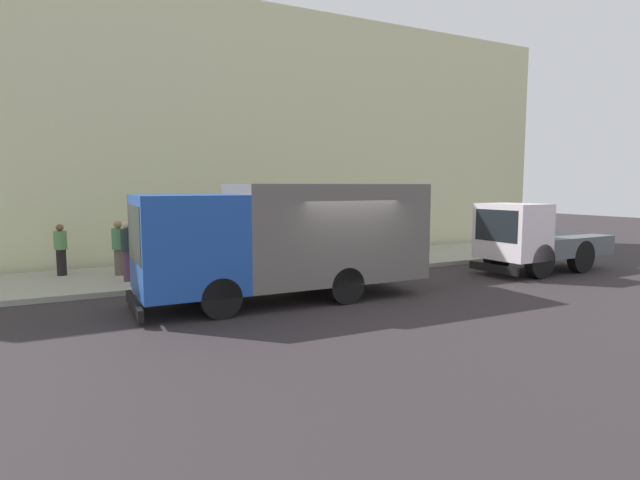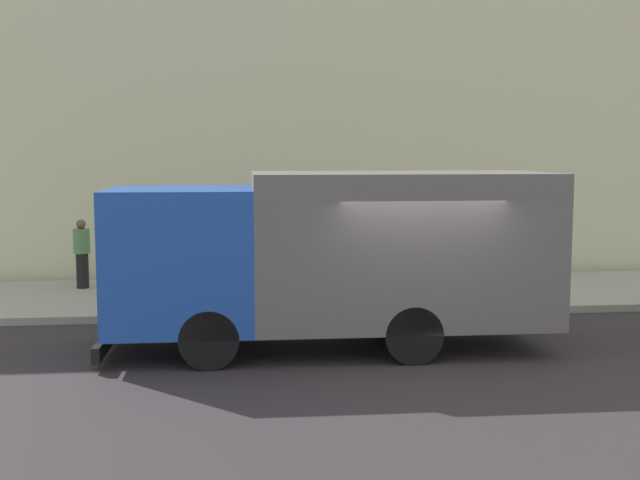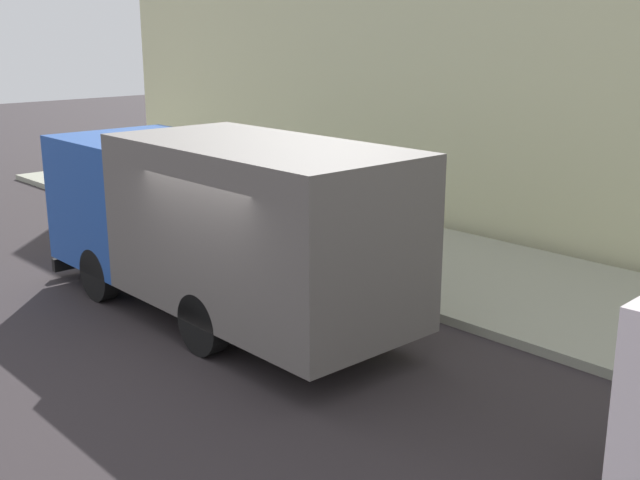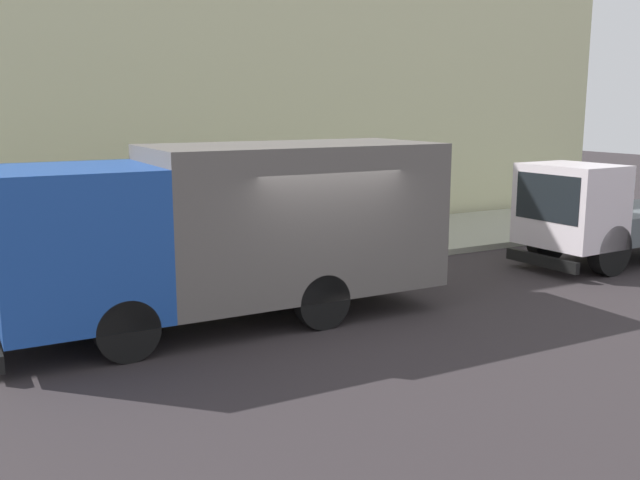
# 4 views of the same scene
# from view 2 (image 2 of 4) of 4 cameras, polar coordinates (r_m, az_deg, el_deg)

# --- Properties ---
(ground) EXTENTS (80.00, 80.00, 0.00)m
(ground) POSITION_cam_2_polar(r_m,az_deg,el_deg) (12.81, 6.76, -8.29)
(ground) COLOR #2F292B
(sidewalk) EXTENTS (4.37, 30.00, 0.15)m
(sidewalk) POSITION_cam_2_polar(r_m,az_deg,el_deg) (17.77, 2.99, -3.88)
(sidewalk) COLOR #9C9E8B
(sidewalk) RESTS_ON ground
(building_facade) EXTENTS (0.50, 30.00, 9.70)m
(building_facade) POSITION_cam_2_polar(r_m,az_deg,el_deg) (20.21, 1.83, 10.96)
(building_facade) COLOR beige
(building_facade) RESTS_ON ground
(large_utility_truck) EXTENTS (2.44, 7.23, 2.89)m
(large_utility_truck) POSITION_cam_2_polar(r_m,az_deg,el_deg) (12.95, 1.05, -0.85)
(large_utility_truck) COLOR #1D49A5
(large_utility_truck) RESTS_ON ground
(pedestrian_walking) EXTENTS (0.40, 0.40, 1.66)m
(pedestrian_walking) POSITION_cam_2_polar(r_m,az_deg,el_deg) (17.80, -12.13, -0.94)
(pedestrian_walking) COLOR brown
(pedestrian_walking) RESTS_ON sidewalk
(pedestrian_standing) EXTENTS (0.48, 0.48, 1.56)m
(pedestrian_standing) POSITION_cam_2_polar(r_m,az_deg,el_deg) (18.76, -16.67, -0.85)
(pedestrian_standing) COLOR black
(pedestrian_standing) RESTS_ON sidewalk
(pedestrian_third) EXTENTS (0.47, 0.47, 1.71)m
(pedestrian_third) POSITION_cam_2_polar(r_m,az_deg,el_deg) (16.64, -12.13, -1.31)
(pedestrian_third) COLOR #4D304B
(pedestrian_third) RESTS_ON sidewalk
(traffic_cone_orange) EXTENTS (0.48, 0.48, 0.69)m
(traffic_cone_orange) POSITION_cam_2_polar(r_m,az_deg,el_deg) (15.87, -9.83, -3.67)
(traffic_cone_orange) COLOR orange
(traffic_cone_orange) RESTS_ON sidewalk
(street_sign_post) EXTENTS (0.44, 0.08, 2.38)m
(street_sign_post) POSITION_cam_2_polar(r_m,az_deg,el_deg) (15.61, -3.86, 0.21)
(street_sign_post) COLOR #4C5156
(street_sign_post) RESTS_ON sidewalk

